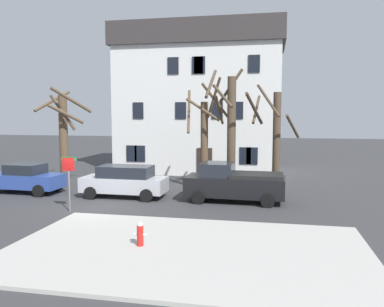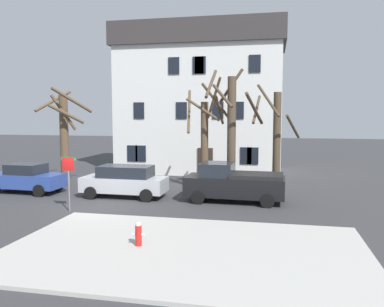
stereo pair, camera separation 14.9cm
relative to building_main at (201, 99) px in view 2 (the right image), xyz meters
name	(u,v)px [view 2 (the right image)]	position (x,y,z in m)	size (l,w,h in m)	color
ground_plane	(97,208)	(-2.59, -13.81, -5.75)	(120.00, 120.00, 0.00)	#38383A
sidewalk_slab	(185,250)	(2.92, -18.88, -5.69)	(11.90, 7.39, 0.12)	#B7B5AD
building_main	(201,99)	(0.00, 0.00, 0.00)	(12.95, 6.78, 11.32)	white
tree_bare_near	(64,134)	(-7.30, -8.32, -2.49)	(3.67, 3.64, 6.14)	brown
tree_bare_mid	(205,137)	(1.79, -8.43, -2.57)	(2.58, 2.46, 6.67)	brown
tree_bare_far	(231,130)	(3.39, -9.13, -2.07)	(3.07, 3.01, 7.13)	#4C3D2D
tree_bare_end	(276,139)	(5.84, -8.40, -2.62)	(2.66, 2.61, 6.21)	#4C3D2D
car_blue_sedan	(27,178)	(-8.26, -10.99, -4.90)	(4.30, 2.15, 1.68)	#2D4799
car_silver_wagon	(125,181)	(-2.21, -11.07, -4.84)	(4.61, 2.04, 1.74)	#B7BABF
pickup_truck_black	(234,183)	(3.73, -10.97, -4.78)	(5.14, 2.35, 2.01)	black
fire_hydrant	(138,233)	(1.33, -18.90, -5.20)	(0.42, 0.22, 0.82)	red
street_sign_pole	(68,173)	(-3.57, -14.60, -3.94)	(0.76, 0.07, 2.57)	slate
bicycle_leaning	(30,179)	(-9.51, -8.79, -5.38)	(1.72, 0.40, 1.03)	black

